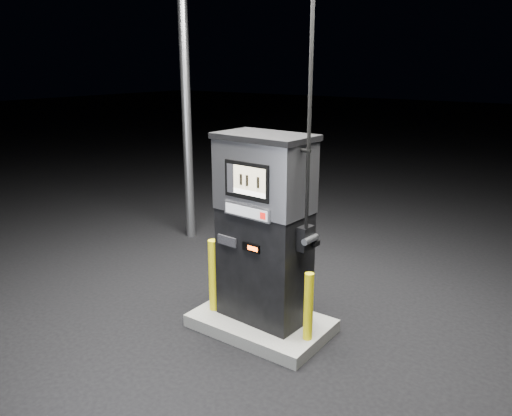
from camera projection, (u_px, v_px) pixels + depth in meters
The scene contains 5 objects.
ground at pixel (261, 329), 6.02m from camera, with size 80.00×80.00×0.00m, color black.
pump_island at pixel (261, 323), 6.00m from camera, with size 1.60×1.00×0.15m, color slate.
fuel_dispenser at pixel (265, 227), 5.69m from camera, with size 1.22×0.71×4.55m.
bollard_left at pixel (214, 275), 6.06m from camera, with size 0.12×0.12×0.90m, color #FDEA0E.
bollard_right at pixel (308, 307), 5.41m from camera, with size 0.10×0.10×0.78m, color #FDEA0E.
Camera 1 is at (3.09, -4.40, 3.08)m, focal length 35.00 mm.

